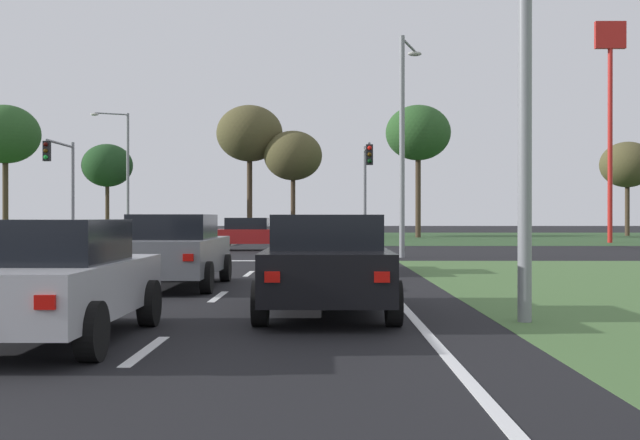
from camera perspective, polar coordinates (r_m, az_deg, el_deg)
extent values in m
plane|color=black|center=(34.48, -8.88, -2.31)|extent=(200.00, 200.00, 0.00)
cube|color=#2D4C28|center=(61.84, 19.20, -1.20)|extent=(35.00, 35.00, 0.01)
cube|color=#ADA89E|center=(16.05, -19.86, -4.97)|extent=(1.20, 22.00, 0.14)
cube|color=#ADA89E|center=(59.28, -5.00, -1.18)|extent=(1.20, 36.00, 0.14)
cube|color=silver|center=(9.18, -12.55, -9.27)|extent=(0.14, 2.00, 0.01)
cube|color=silver|center=(15.04, -7.42, -5.55)|extent=(0.14, 2.00, 0.01)
cube|color=silver|center=(20.98, -5.20, -3.92)|extent=(0.14, 2.00, 0.01)
cube|color=silver|center=(26.95, -3.96, -3.00)|extent=(0.14, 2.00, 0.01)
cube|color=silver|center=(16.13, 5.09, -5.16)|extent=(0.14, 24.00, 0.01)
cube|color=silver|center=(27.10, -3.30, -2.98)|extent=(6.40, 0.50, 0.01)
cube|color=silver|center=(31.21, -22.14, -2.58)|extent=(0.70, 2.80, 0.01)
cube|color=silver|center=(30.79, -20.16, -2.61)|extent=(0.70, 2.80, 0.01)
cube|color=silver|center=(30.40, -18.12, -2.65)|extent=(0.70, 2.80, 0.01)
cube|color=silver|center=(30.06, -16.04, -2.68)|extent=(0.70, 2.80, 0.01)
cube|color=silver|center=(29.76, -13.91, -2.70)|extent=(0.70, 2.80, 0.01)
cube|color=#B7B7BC|center=(10.11, -18.92, -4.75)|extent=(1.77, 4.19, 0.65)
cube|color=black|center=(9.93, -19.21, -1.47)|extent=(1.56, 1.93, 0.52)
cube|color=red|center=(7.89, -19.40, -5.68)|extent=(0.20, 0.04, 0.14)
cylinder|color=black|center=(11.70, -20.85, -5.67)|extent=(0.22, 0.64, 0.64)
cylinder|color=black|center=(11.18, -12.33, -5.93)|extent=(0.22, 0.64, 0.64)
cylinder|color=black|center=(8.60, -16.29, -7.79)|extent=(0.22, 0.64, 0.64)
cube|color=slate|center=(17.24, -10.51, -2.55)|extent=(1.81, 4.59, 0.73)
cube|color=black|center=(17.08, -10.60, -0.47)|extent=(1.60, 2.11, 0.52)
cube|color=red|center=(15.14, -14.73, -2.66)|extent=(0.20, 0.04, 0.14)
cube|color=red|center=(14.84, -9.58, -2.71)|extent=(0.20, 0.04, 0.14)
cylinder|color=black|center=(18.89, -12.37, -3.42)|extent=(0.22, 0.64, 0.64)
cylinder|color=black|center=(18.57, -6.90, -3.48)|extent=(0.22, 0.64, 0.64)
cylinder|color=black|center=(16.04, -14.69, -4.07)|extent=(0.22, 0.64, 0.64)
cylinder|color=black|center=(15.67, -8.26, -4.17)|extent=(0.22, 0.64, 0.64)
cube|color=black|center=(12.32, 0.49, -3.70)|extent=(1.85, 4.50, 0.71)
cube|color=black|center=(12.14, 0.49, -0.85)|extent=(1.63, 2.07, 0.52)
cube|color=red|center=(10.07, -3.50, -4.17)|extent=(0.20, 0.04, 0.14)
cube|color=red|center=(10.08, 4.54, -4.17)|extent=(0.20, 0.04, 0.14)
cylinder|color=black|center=(13.81, -3.38, -4.76)|extent=(0.22, 0.64, 0.64)
cylinder|color=black|center=(13.82, 4.33, -4.75)|extent=(0.22, 0.64, 0.64)
cylinder|color=black|center=(10.95, -4.37, -6.06)|extent=(0.22, 0.64, 0.64)
cylinder|color=black|center=(10.96, 5.38, -6.06)|extent=(0.22, 0.64, 0.64)
cube|color=#BCAD8E|center=(21.74, 0.30, -2.11)|extent=(1.81, 4.16, 0.63)
cube|color=black|center=(21.57, 0.30, -0.61)|extent=(1.59, 1.91, 0.52)
cube|color=red|center=(19.65, -1.70, -2.18)|extent=(0.20, 0.04, 0.14)
cube|color=red|center=(19.65, 2.30, -2.18)|extent=(0.20, 0.04, 0.14)
cylinder|color=black|center=(23.10, -1.94, -2.75)|extent=(0.22, 0.64, 0.64)
cylinder|color=black|center=(23.10, 2.55, -2.76)|extent=(0.22, 0.64, 0.64)
cylinder|color=black|center=(20.44, -2.23, -3.14)|extent=(0.22, 0.64, 0.64)
cylinder|color=black|center=(20.44, 2.84, -3.14)|extent=(0.22, 0.64, 0.64)
cube|color=#A31919|center=(35.81, -5.08, -1.19)|extent=(4.12, 1.73, 0.64)
cube|color=black|center=(35.81, -5.32, -0.25)|extent=(1.90, 1.52, 0.52)
cube|color=red|center=(36.71, -8.22, -1.05)|extent=(0.04, 0.20, 0.14)
cube|color=red|center=(35.41, -8.54, -1.10)|extent=(0.04, 0.20, 0.14)
cylinder|color=black|center=(36.58, -2.90, -1.66)|extent=(0.64, 0.22, 0.64)
cylinder|color=black|center=(34.85, -3.06, -1.75)|extent=(0.64, 0.22, 0.64)
cylinder|color=black|center=(36.83, -7.00, -1.65)|extent=(0.64, 0.22, 0.64)
cylinder|color=black|center=(35.11, -7.36, -1.74)|extent=(0.64, 0.22, 0.64)
cylinder|color=gray|center=(40.67, 3.28, 1.73)|extent=(0.18, 0.18, 5.19)
cylinder|color=gray|center=(38.67, 3.44, 5.29)|extent=(0.12, 4.27, 0.12)
cube|color=black|center=(36.51, 3.62, 4.77)|extent=(0.32, 0.26, 0.95)
sphere|color=red|center=(36.37, 3.64, 5.26)|extent=(0.20, 0.20, 0.20)
sphere|color=#3A2405|center=(36.35, 3.64, 4.79)|extent=(0.20, 0.20, 0.20)
sphere|color=black|center=(36.32, 3.64, 4.32)|extent=(0.20, 0.20, 0.20)
cylinder|color=gray|center=(42.69, -17.56, 1.80)|extent=(0.18, 0.18, 5.41)
cylinder|color=gray|center=(41.04, -18.38, 5.30)|extent=(0.12, 3.78, 0.12)
cube|color=black|center=(39.22, -19.27, 4.76)|extent=(0.32, 0.26, 0.95)
sphere|color=#360503|center=(39.09, -19.35, 5.22)|extent=(0.20, 0.20, 0.20)
sphere|color=#3A2405|center=(39.07, -19.35, 4.78)|extent=(0.20, 0.20, 0.20)
sphere|color=green|center=(39.04, -19.35, 4.34)|extent=(0.20, 0.20, 0.20)
cylinder|color=gray|center=(29.49, 5.99, 5.33)|extent=(0.20, 0.20, 8.29)
cylinder|color=gray|center=(31.27, 6.47, 12.55)|extent=(0.83, 2.31, 0.10)
ellipsoid|color=#B2B2A8|center=(32.39, 6.91, 11.93)|extent=(0.56, 0.28, 0.20)
cylinder|color=gray|center=(57.01, -13.82, 3.14)|extent=(0.20, 0.20, 8.86)
cylinder|color=gray|center=(57.20, -14.95, 7.48)|extent=(2.11, 1.04, 0.10)
ellipsoid|color=#B2B2A8|center=(57.02, -16.09, 7.41)|extent=(0.56, 0.28, 0.20)
cylinder|color=red|center=(49.34, 20.37, 5.09)|extent=(0.28, 0.28, 11.45)
cube|color=red|center=(50.32, 20.38, 12.51)|extent=(1.80, 0.30, 1.60)
torus|color=yellow|center=(50.35, 19.88, 12.51)|extent=(0.96, 0.16, 0.96)
torus|color=yellow|center=(50.61, 20.75, 12.44)|extent=(0.96, 0.16, 0.96)
cylinder|color=#423323|center=(64.09, -21.94, 1.70)|extent=(0.43, 0.43, 6.39)
ellipsoid|color=#285123|center=(64.38, -21.94, 5.82)|extent=(5.22, 5.22, 4.44)
cylinder|color=#423323|center=(60.09, -15.23, 0.82)|extent=(0.29, 0.29, 4.32)
ellipsoid|color=#1E421E|center=(60.21, -15.23, 3.86)|extent=(3.73, 3.73, 3.17)
cylinder|color=#423323|center=(62.08, -5.15, 1.91)|extent=(0.42, 0.42, 6.70)
ellipsoid|color=#4C4728|center=(62.41, -5.15, 6.30)|extent=(5.23, 5.23, 4.45)
cylinder|color=#423323|center=(60.84, -1.98, 1.17)|extent=(0.36, 0.36, 5.05)
ellipsoid|color=#4C4728|center=(61.02, -1.98, 4.71)|extent=(4.53, 4.53, 3.85)
cylinder|color=#423323|center=(58.62, 7.16, 1.89)|extent=(0.40, 0.40, 6.46)
ellipsoid|color=#285123|center=(58.93, 7.16, 6.33)|extent=(4.83, 4.83, 4.11)
cylinder|color=#423323|center=(67.96, 21.47, 0.85)|extent=(0.37, 0.37, 4.57)
ellipsoid|color=#4C4728|center=(68.09, 21.48, 3.78)|extent=(4.34, 4.34, 3.69)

